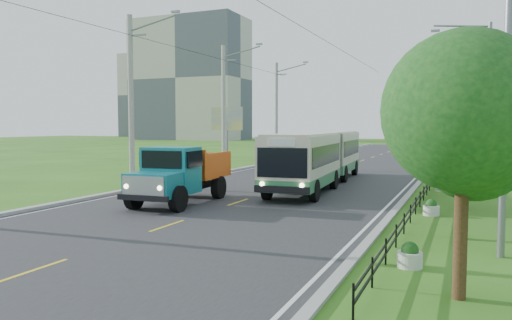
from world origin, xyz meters
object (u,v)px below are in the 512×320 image
Objects in this scene: streetlight_far at (479,109)px; bus at (319,154)px; tree_second at (467,129)px; planter_near at (431,208)px; tree_back at (468,125)px; streetlight_mid at (485,101)px; planter_far at (447,173)px; dump_truck at (181,171)px; planter_mid at (441,186)px; tree_third at (468,117)px; tree_fifth at (468,122)px; streetlight_near at (500,78)px; planter_front at (410,256)px; billboard_left at (227,122)px; pole_near at (131,100)px; tree_fourth at (468,126)px; pole_mid at (224,107)px; billboard_right at (511,98)px; tree_front at (467,121)px; pole_far at (277,111)px.

streetlight_far is 16.90m from bus.
planter_near is (-1.26, 3.86, -3.23)m from tree_second.
tree_back is 0.61× the size of streetlight_far.
planter_far is (-2.04, 8.00, -4.62)m from streetlight_mid.
dump_truck reaches higher than planter_near.
streetlight_mid is at bearing 0.00° from planter_mid.
streetlight_mid is at bearing -75.68° from planter_far.
tree_third is 1.03× the size of tree_fifth.
tree_second is 2.67m from streetlight_near.
tree_third is 10.87m from planter_front.
streetlight_mid is (0.79, -12.14, 1.25)m from tree_back.
tree_back reaches higher than billboard_left.
pole_near is 0.61× the size of bus.
tree_back is (18.12, 17.14, -1.44)m from pole_near.
streetlight_near is (18.90, -9.00, -0.19)m from pole_near.
tree_second is 12.00m from tree_fourth.
tree_back is 2.37m from streetlight_far.
tree_second is at bearing -83.95° from planter_mid.
streetlight_far is 13.54× the size of planter_mid.
planter_far is at bearing -106.88° from tree_back.
tree_fourth is at bearing -93.25° from streetlight_far.
streetlight_mid is (18.90, -7.00, -0.19)m from pole_mid.
planter_mid is 0.09× the size of billboard_right.
pole_mid reaches higher than planter_near.
dump_truck is (-10.97, 6.76, 1.22)m from planter_front.
tree_third is 1.15× the size of billboard_left.
dump_truck is at bearing -142.50° from tree_fourth.
billboard_right reaches higher than planter_front.
planter_front is (16.86, -23.00, -4.81)m from pole_mid.
planter_near is (-1.26, -14.14, -3.57)m from tree_fifth.
tree_front reaches higher than planter_mid.
streetlight_far is (0.79, 25.86, 1.38)m from tree_second.
tree_back is at bearing 90.00° from tree_fourth.
streetlight_near is at bearing -90.00° from streetlight_far.
pole_far is 39.15m from planter_front.
pole_near is 24.00m from pole_far.
planter_far is at bearing -108.80° from streetlight_far.
pole_far reaches higher than streetlight_near.
billboard_right is (2.44, 11.86, 1.36)m from tree_third.
planter_far is at bearing 124.05° from tree_fifth.
planter_near is (-2.04, 6.00, -4.62)m from streetlight_near.
pole_near reaches higher than tree_fourth.
pole_near and pole_far have the same top height.
billboard_right is (2.44, 23.86, 1.62)m from tree_front.
planter_far is (16.86, 1.00, -4.81)m from pole_mid.
tree_back is (18.12, -6.86, -1.44)m from pole_far.
tree_front is at bearing -87.22° from planter_far.
dump_truck is at bearing 159.89° from streetlight_near.
planter_front is (-1.26, -28.14, -3.37)m from tree_back.
planter_far is (16.86, -11.00, -4.81)m from pole_far.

